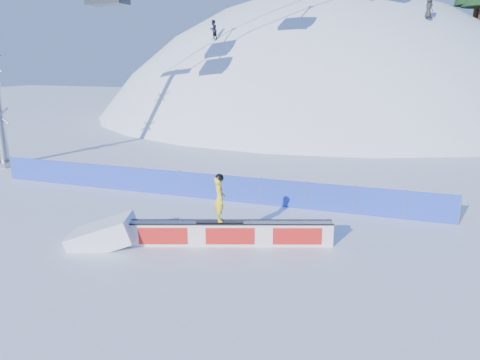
% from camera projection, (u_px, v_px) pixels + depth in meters
% --- Properties ---
extents(ground, '(160.00, 160.00, 0.00)m').
position_uv_depth(ground, '(150.00, 231.00, 17.57)').
color(ground, white).
rests_on(ground, ground).
extents(snow_hill, '(64.00, 64.00, 64.00)m').
position_uv_depth(snow_hill, '(321.00, 252.00, 60.47)').
color(snow_hill, white).
rests_on(snow_hill, ground).
extents(safety_fence, '(22.05, 0.05, 1.30)m').
position_uv_depth(safety_fence, '(199.00, 186.00, 21.53)').
color(safety_fence, '#213CBC').
rests_on(safety_fence, ground).
extents(rail_box, '(6.84, 2.77, 0.85)m').
position_uv_depth(rail_box, '(230.00, 233.00, 16.15)').
color(rail_box, silver).
rests_on(rail_box, ground).
extents(snow_ramp, '(2.68, 2.14, 1.45)m').
position_uv_depth(snow_ramp, '(104.00, 244.00, 16.27)').
color(snow_ramp, white).
rests_on(snow_ramp, ground).
extents(snowboarder, '(1.63, 0.81, 1.70)m').
position_uv_depth(snowboarder, '(220.00, 198.00, 15.83)').
color(snowboarder, black).
rests_on(snowboarder, rail_box).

